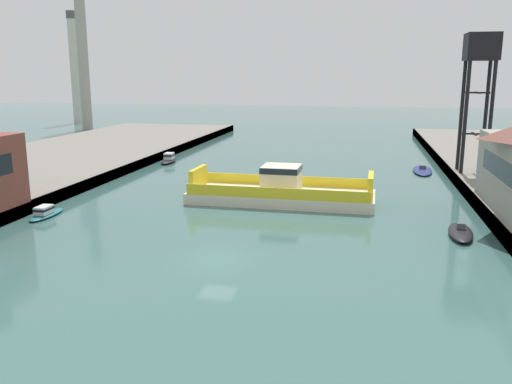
{
  "coord_description": "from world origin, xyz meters",
  "views": [
    {
      "loc": [
        9.88,
        -34.91,
        12.94
      ],
      "look_at": [
        0.0,
        13.99,
        2.0
      ],
      "focal_mm": 37.22,
      "sensor_mm": 36.0,
      "label": 1
    }
  ],
  "objects": [
    {
      "name": "crane_tower",
      "position": [
        23.26,
        34.15,
        14.68
      ],
      "size": [
        3.71,
        3.71,
        16.63
      ],
      "color": "black",
      "rests_on": "quay_right"
    },
    {
      "name": "smokestack_distant_b",
      "position": [
        -56.95,
        85.65,
        18.33
      ],
      "size": [
        2.7,
        2.7,
        34.59
      ],
      "color": "#9E998E",
      "rests_on": "ground"
    },
    {
      "name": "moored_boat_near_left",
      "position": [
        18.15,
        9.73,
        0.29
      ],
      "size": [
        2.39,
        6.0,
        1.06
      ],
      "color": "black",
      "rests_on": "ground"
    },
    {
      "name": "moored_boat_mid_left",
      "position": [
        -18.94,
        40.71,
        0.55
      ],
      "size": [
        2.05,
        5.08,
        1.49
      ],
      "color": "black",
      "rests_on": "ground"
    },
    {
      "name": "moored_boat_near_right",
      "position": [
        18.16,
        40.37,
        0.2
      ],
      "size": [
        3.01,
        8.41,
        0.87
      ],
      "color": "navy",
      "rests_on": "ground"
    },
    {
      "name": "smokestack_distant_a",
      "position": [
        -68.43,
        101.57,
        16.03
      ],
      "size": [
        2.69,
        2.69,
        30.04
      ],
      "color": "beige",
      "rests_on": "ground"
    },
    {
      "name": "chain_ferry",
      "position": [
        1.75,
        18.66,
        1.16
      ],
      "size": [
        19.36,
        7.24,
        3.87
      ],
      "color": "beige",
      "rests_on": "ground"
    },
    {
      "name": "ground_plane",
      "position": [
        0.0,
        0.0,
        0.0
      ],
      "size": [
        400.0,
        400.0,
        0.0
      ],
      "primitive_type": "plane",
      "color": "#3D6660"
    },
    {
      "name": "moored_boat_mid_right",
      "position": [
        -19.03,
        8.38,
        0.4
      ],
      "size": [
        1.68,
        5.07,
        1.09
      ],
      "color": "#237075",
      "rests_on": "ground"
    },
    {
      "name": "bollard_left_aft",
      "position": [
        -21.63,
        7.43,
        1.68
      ],
      "size": [
        0.32,
        0.32,
        0.71
      ],
      "color": "black",
      "rests_on": "quay_left"
    },
    {
      "name": "bollard_right_aft",
      "position": [
        21.63,
        8.15,
        1.68
      ],
      "size": [
        0.32,
        0.32,
        0.71
      ],
      "color": "black",
      "rests_on": "quay_right"
    }
  ]
}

